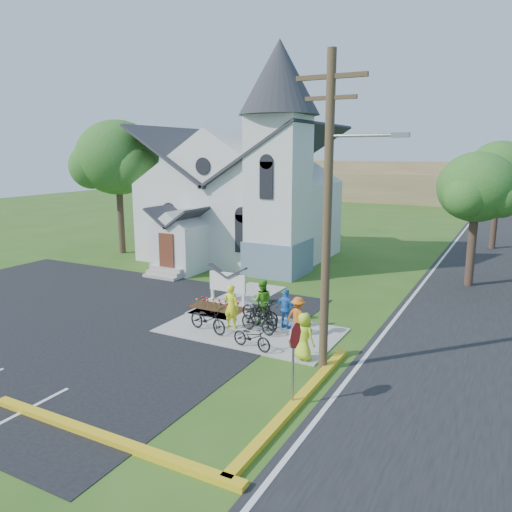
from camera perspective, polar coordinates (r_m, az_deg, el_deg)
The scene contains 23 objects.
ground at distance 20.52m, azimuth -5.00°, elevation -8.26°, with size 120.00×120.00×0.00m, color #2E5718.
parking_lot at distance 23.61m, azimuth -22.26°, elevation -6.38°, with size 20.00×16.00×0.02m, color black.
road at distance 31.91m, azimuth 26.24°, elevation -2.11°, with size 8.00×90.00×0.02m, color black.
sidewalk at distance 20.19m, azimuth -0.60°, elevation -8.48°, with size 7.00×4.00×0.05m, color gray.
church at distance 32.84m, azimuth -1.32°, elevation 8.74°, with size 12.35×12.00×13.00m.
church_sign at distance 23.41m, azimuth -3.26°, elevation -3.05°, with size 2.20×0.40×1.70m.
flower_bed at distance 22.95m, azimuth -4.40°, elevation -5.95°, with size 2.60×1.10×0.07m, color #35210E.
utility_pole at distance 15.60m, azimuth 8.39°, elevation 5.69°, with size 3.45×0.28×10.00m.
stop_sign at distance 14.00m, azimuth 4.41°, elevation -10.26°, with size 0.11×0.76×2.48m.
tree_lot_corner at distance 35.86m, azimuth -15.55°, elevation 10.75°, with size 5.60×5.60×9.15m.
tree_road_near at distance 28.25m, azimuth 23.92°, elevation 7.14°, with size 4.00×4.00×7.05m.
tree_road_mid at distance 40.17m, azimuth 26.07°, elevation 8.89°, with size 4.40×4.40×7.80m.
distant_hills at distance 72.97m, azimuth 22.43°, elevation 7.17°, with size 61.00×10.00×5.60m.
cyclist_0 at distance 20.14m, azimuth -2.83°, elevation -5.76°, with size 0.66×0.43×1.80m, color yellow.
bike_0 at distance 19.92m, azimuth -5.53°, elevation -7.20°, with size 0.67×1.93×1.01m, color black.
cyclist_1 at distance 20.72m, azimuth 0.68°, elevation -5.18°, with size 0.89×0.70×1.84m, color #54AF20.
bike_1 at distance 19.70m, azimuth 0.20°, elevation -7.38°, with size 0.47×1.67×1.00m, color black.
cyclist_2 at distance 20.09m, azimuth 3.46°, elevation -6.05°, with size 0.96×0.40×1.64m, color #2B80DB.
bike_2 at distance 20.80m, azimuth 0.46°, elevation -6.29°, with size 0.68×1.96×1.03m, color black.
cyclist_3 at distance 19.40m, azimuth 4.83°, elevation -6.89°, with size 1.00×0.57×1.54m, color orange.
bike_3 at distance 20.25m, azimuth 0.81°, elevation -6.69°, with size 0.52×1.83×1.10m, color black.
cyclist_4 at distance 17.25m, azimuth 5.50°, elevation -9.13°, with size 0.81×0.53×1.66m, color #C7E72B.
bike_4 at distance 18.20m, azimuth -0.48°, elevation -9.26°, with size 0.58×1.67×0.88m, color black.
Camera 1 is at (10.56, -16.12, 7.05)m, focal length 35.00 mm.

